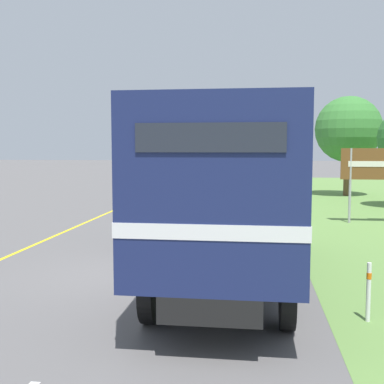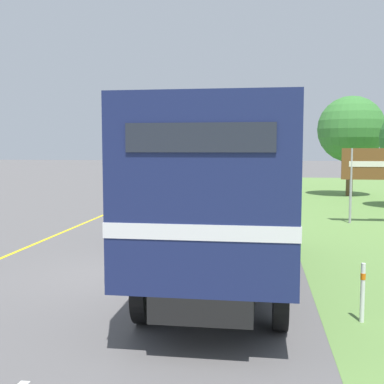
{
  "view_description": "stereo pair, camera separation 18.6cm",
  "coord_description": "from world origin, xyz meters",
  "px_view_note": "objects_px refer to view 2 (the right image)",
  "views": [
    {
      "loc": [
        2.54,
        -9.99,
        2.74
      ],
      "look_at": [
        0.3,
        6.83,
        1.2
      ],
      "focal_mm": 45.0,
      "sensor_mm": 36.0,
      "label": 1
    },
    {
      "loc": [
        2.72,
        -9.96,
        2.74
      ],
      "look_at": [
        0.3,
        6.83,
        1.2
      ],
      "focal_mm": 45.0,
      "sensor_mm": 36.0,
      "label": 2
    }
  ],
  "objects_px": {
    "horse_trailer_truck": "(224,188)",
    "lead_car_black_ahead": "(248,171)",
    "highway_sign": "(377,167)",
    "lead_car_white": "(174,184)",
    "roadside_tree_mid": "(351,129)",
    "delineator_post": "(363,291)"
  },
  "relations": [
    {
      "from": "highway_sign",
      "to": "roadside_tree_mid",
      "type": "height_order",
      "value": "roadside_tree_mid"
    },
    {
      "from": "lead_car_black_ahead",
      "to": "highway_sign",
      "type": "height_order",
      "value": "highway_sign"
    },
    {
      "from": "roadside_tree_mid",
      "to": "delineator_post",
      "type": "distance_m",
      "value": 21.6
    },
    {
      "from": "horse_trailer_truck",
      "to": "roadside_tree_mid",
      "type": "distance_m",
      "value": 20.01
    },
    {
      "from": "horse_trailer_truck",
      "to": "delineator_post",
      "type": "distance_m",
      "value": 3.41
    },
    {
      "from": "horse_trailer_truck",
      "to": "delineator_post",
      "type": "relative_size",
      "value": 8.79
    },
    {
      "from": "horse_trailer_truck",
      "to": "lead_car_black_ahead",
      "type": "xyz_separation_m",
      "value": [
        -0.23,
        26.6,
        -0.93
      ]
    },
    {
      "from": "lead_car_black_ahead",
      "to": "highway_sign",
      "type": "relative_size",
      "value": 1.49
    },
    {
      "from": "horse_trailer_truck",
      "to": "lead_car_black_ahead",
      "type": "relative_size",
      "value": 1.82
    },
    {
      "from": "horse_trailer_truck",
      "to": "roadside_tree_mid",
      "type": "height_order",
      "value": "roadside_tree_mid"
    },
    {
      "from": "roadside_tree_mid",
      "to": "delineator_post",
      "type": "height_order",
      "value": "roadside_tree_mid"
    },
    {
      "from": "roadside_tree_mid",
      "to": "delineator_post",
      "type": "relative_size",
      "value": 6.03
    },
    {
      "from": "lead_car_white",
      "to": "roadside_tree_mid",
      "type": "bearing_deg",
      "value": 28.84
    },
    {
      "from": "lead_car_black_ahead",
      "to": "roadside_tree_mid",
      "type": "distance_m",
      "value": 10.06
    },
    {
      "from": "highway_sign",
      "to": "lead_car_white",
      "type": "bearing_deg",
      "value": 147.45
    },
    {
      "from": "roadside_tree_mid",
      "to": "lead_car_black_ahead",
      "type": "bearing_deg",
      "value": 128.65
    },
    {
      "from": "horse_trailer_truck",
      "to": "highway_sign",
      "type": "bearing_deg",
      "value": 60.07
    },
    {
      "from": "roadside_tree_mid",
      "to": "lead_car_white",
      "type": "bearing_deg",
      "value": -151.16
    },
    {
      "from": "highway_sign",
      "to": "delineator_post",
      "type": "bearing_deg",
      "value": -103.58
    },
    {
      "from": "horse_trailer_truck",
      "to": "delineator_post",
      "type": "xyz_separation_m",
      "value": [
        2.35,
        -2.01,
        -1.44
      ]
    },
    {
      "from": "lead_car_black_ahead",
      "to": "roadside_tree_mid",
      "type": "bearing_deg",
      "value": -51.35
    },
    {
      "from": "horse_trailer_truck",
      "to": "delineator_post",
      "type": "bearing_deg",
      "value": -40.52
    }
  ]
}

